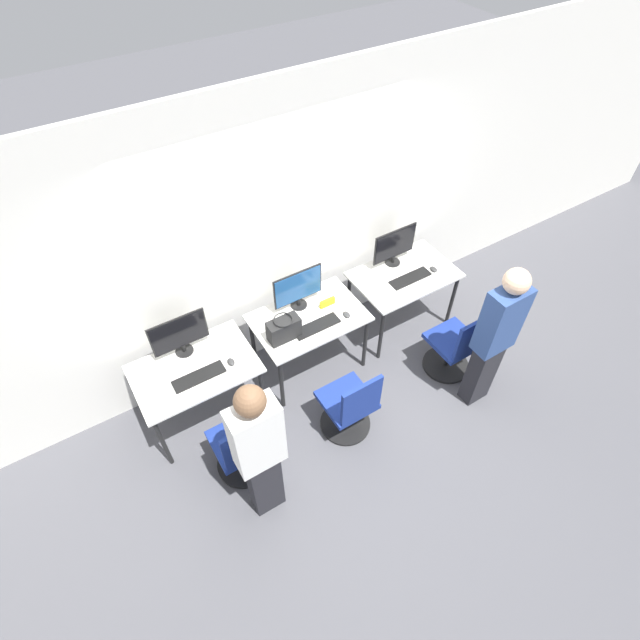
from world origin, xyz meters
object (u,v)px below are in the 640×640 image
object	(u,v)px
person_left	(259,450)
mouse_right	(434,269)
monitor_right	(395,246)
office_chair_right	(455,347)
monitor_center	(298,288)
keyboard_left	(199,377)
handbag	(284,329)
office_chair_left	(242,449)
keyboard_right	(410,278)
person_right	(495,336)
office_chair_center	(350,408)
mouse_center	(347,315)
mouse_left	(231,362)
monitor_left	(179,335)
keyboard_center	(317,326)

from	to	relation	value
person_left	mouse_right	distance (m)	2.68
monitor_right	office_chair_right	bearing A→B (deg)	-86.88
monitor_center	office_chair_right	world-z (taller)	monitor_center
keyboard_left	handbag	bearing A→B (deg)	0.71
office_chair_left	keyboard_right	distance (m)	2.35
mouse_right	person_right	world-z (taller)	person_right
office_chair_left	office_chair_center	bearing A→B (deg)	-7.81
mouse_center	person_right	xyz separation A→B (m)	(0.88, -1.01, 0.16)
mouse_left	office_chair_right	size ratio (longest dim) A/B	0.10
office_chair_left	office_chair_right	distance (m)	2.29
office_chair_left	office_chair_right	size ratio (longest dim) A/B	1.00
office_chair_right	office_chair_center	bearing A→B (deg)	-178.70
keyboard_left	person_right	size ratio (longest dim) A/B	0.27
keyboard_right	handbag	bearing A→B (deg)	-179.42
mouse_left	office_chair_center	distance (m)	1.14
mouse_center	office_chair_left	bearing A→B (deg)	-159.07
office_chair_center	office_chair_right	world-z (taller)	same
monitor_left	mouse_right	xyz separation A→B (m)	(2.60, -0.33, -0.21)
keyboard_center	keyboard_right	xyz separation A→B (m)	(1.15, 0.06, 0.00)
keyboard_left	mouse_center	size ratio (longest dim) A/B	5.04
mouse_left	person_right	world-z (taller)	person_right
monitor_left	person_left	world-z (taller)	person_left
keyboard_left	mouse_right	distance (m)	2.60
office_chair_left	monitor_left	bearing A→B (deg)	94.44
office_chair_right	person_right	xyz separation A→B (m)	(-0.02, -0.37, 0.56)
person_left	office_chair_center	world-z (taller)	person_left
person_left	office_chair_right	world-z (taller)	person_left
monitor_center	person_left	bearing A→B (deg)	-129.91
keyboard_right	keyboard_left	bearing A→B (deg)	-179.38
person_left	office_chair_right	xyz separation A→B (m)	(2.27, 0.26, -0.54)
keyboard_left	monitor_center	bearing A→B (deg)	14.52
mouse_center	office_chair_right	distance (m)	1.17
keyboard_center	office_chair_right	bearing A→B (deg)	-28.97
monitor_center	monitor_right	world-z (taller)	same
keyboard_left	office_chair_center	world-z (taller)	office_chair_center
office_chair_right	monitor_center	bearing A→B (deg)	140.33
office_chair_center	mouse_right	world-z (taller)	office_chair_center
monitor_left	monitor_center	xyz separation A→B (m)	(1.15, -0.04, 0.00)
office_chair_left	monitor_center	size ratio (longest dim) A/B	1.74
keyboard_left	monitor_center	distance (m)	1.21
monitor_left	monitor_right	distance (m)	2.31
office_chair_left	monitor_center	world-z (taller)	monitor_center
monitor_center	keyboard_center	bearing A→B (deg)	-90.00
mouse_center	handbag	distance (m)	0.64
person_left	keyboard_center	world-z (taller)	person_left
person_left	mouse_right	xyz separation A→B (m)	(2.50, 0.97, -0.15)
keyboard_left	person_left	world-z (taller)	person_left
monitor_right	person_left	bearing A→B (deg)	-149.76
mouse_left	mouse_center	size ratio (longest dim) A/B	1.00
keyboard_right	office_chair_left	bearing A→B (deg)	-164.46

